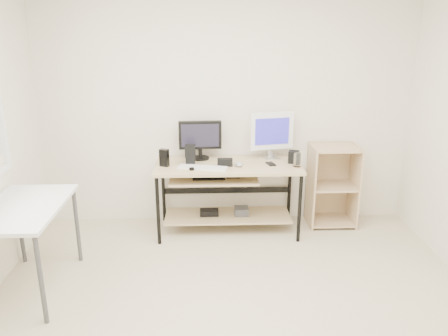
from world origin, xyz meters
The scene contains 16 objects.
room centered at (-0.14, 0.04, 1.32)m, with size 4.01×4.01×2.62m.
desk centered at (-0.03, 1.66, 0.54)m, with size 1.50×0.65×0.75m.
side_table centered at (-1.68, 0.60, 0.67)m, with size 0.60×1.00×0.75m.
shelf_unit centered at (1.15, 1.82, 0.45)m, with size 0.50×0.40×0.90m.
black_monitor centered at (-0.29, 1.86, 0.99)m, with size 0.45×0.19×0.41m.
white_imac centered at (0.47, 1.85, 1.04)m, with size 0.47×0.15×0.50m.
keyboard centered at (-0.26, 1.52, 0.76)m, with size 0.49×0.14×0.02m, color white.
mouse centered at (0.11, 1.59, 0.77)m, with size 0.08×0.12×0.04m, color #A9A9AD.
center_speaker centered at (-0.03, 1.60, 0.79)m, with size 0.15×0.07×0.08m, color black.
speaker_left centered at (-0.39, 1.67, 0.86)m, with size 0.11×0.11×0.21m.
speaker_right centered at (0.69, 1.69, 0.81)m, with size 0.10×0.10×0.13m, color black.
audio_controller centered at (-0.65, 1.61, 0.84)m, with size 0.09×0.06×0.18m, color black.
volume_puck centered at (-0.37, 1.48, 0.76)m, with size 0.05×0.05×0.02m, color black.
smartphone centered at (0.44, 1.64, 0.76)m, with size 0.07×0.13×0.01m, color black.
coaster centered at (0.69, 1.54, 0.75)m, with size 0.09×0.09×0.01m, color #9E7247.
drinking_glass centered at (0.69, 1.54, 0.83)m, with size 0.07×0.07×0.14m, color white.
Camera 1 is at (-0.20, -2.65, 2.09)m, focal length 35.00 mm.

